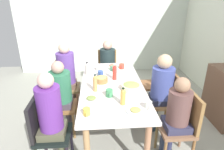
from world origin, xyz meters
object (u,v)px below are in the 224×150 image
bowl_1 (101,79)px  cup_5 (99,68)px  person_1 (61,91)px  bottle_2 (123,97)px  chair_1 (56,102)px  plate_2 (135,111)px  cup_2 (101,74)px  chair_5 (46,130)px  chair_6 (166,98)px  cup_4 (148,105)px  dining_table (112,90)px  plate_0 (91,99)px  chair_4 (107,69)px  cup_1 (113,68)px  chair_2 (183,124)px  cup_0 (109,93)px  person_2 (177,113)px  person_5 (52,115)px  plate_1 (113,66)px  chair_0 (154,81)px  person_3 (67,72)px  chair_3 (63,84)px  cup_3 (122,66)px  bottle_1 (115,72)px  person_4 (108,63)px  bottle_3 (95,83)px  cup_6 (87,112)px  bottle_0 (87,69)px  person_6 (161,86)px

bowl_1 → cup_5: bearing=-176.0°
person_1 → bottle_2: size_ratio=5.32×
chair_1 → plate_2: (0.71, 1.02, 0.27)m
cup_2 → person_1: bearing=-60.4°
chair_5 → cup_5: (-1.19, 0.63, 0.30)m
chair_6 → cup_4: size_ratio=7.77×
plate_2 → bottle_2: (-0.17, -0.12, 0.09)m
dining_table → plate_0: 0.51m
chair_4 → cup_2: bearing=-9.0°
cup_5 → cup_1: bearing=83.8°
chair_2 → cup_0: bearing=-107.9°
person_2 → person_5: size_ratio=0.92×
chair_6 → plate_1: size_ratio=3.65×
chair_6 → plate_2: 0.97m
chair_5 → cup_0: bearing=110.5°
chair_0 → person_3: (-0.00, -1.54, 0.23)m
person_3 → chair_6: bearing=68.1°
chair_3 → chair_5: (1.24, 0.00, 0.00)m
chair_4 → chair_6: 1.54m
chair_1 → cup_3: (-0.63, 1.03, 0.30)m
plate_0 → bottle_1: bearing=150.2°
chair_2 → person_5: 1.55m
chair_6 → chair_4: bearing=-148.1°
cup_1 → bottle_2: bearing=2.1°
person_2 → chair_4: 2.07m
chair_0 → person_5: size_ratio=0.73×
person_4 → cup_4: 1.91m
chair_4 → bottle_1: (1.13, 0.05, 0.37)m
chair_3 → bottle_3: size_ratio=3.79×
bowl_1 → bottle_1: 0.23m
chair_1 → cup_1: bearing=122.2°
bowl_1 → cup_4: bearing=34.6°
plate_2 → bottle_3: bottle_3 is taller
person_4 → cup_6: person_4 is taller
person_1 → person_3: bearing=-179.9°
plate_1 → cup_1: size_ratio=2.17×
dining_table → chair_2: chair_2 is taller
chair_2 → bottle_0: bearing=-130.5°
dining_table → person_5: (0.62, -0.72, 0.04)m
plate_0 → chair_1: bearing=-127.6°
chair_5 → plate_0: chair_5 is taller
cup_2 → bottle_3: 0.51m
plate_2 → cup_6: (0.02, -0.53, 0.03)m
chair_5 → bowl_1: chair_5 is taller
person_5 → cup_0: bearing=113.1°
plate_0 → chair_5: bearing=-68.2°
chair_0 → cup_6: size_ratio=7.89×
plate_1 → bottle_0: size_ratio=1.15×
person_6 → plate_1: 0.99m
cup_3 → bottle_0: (0.25, -0.58, 0.06)m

